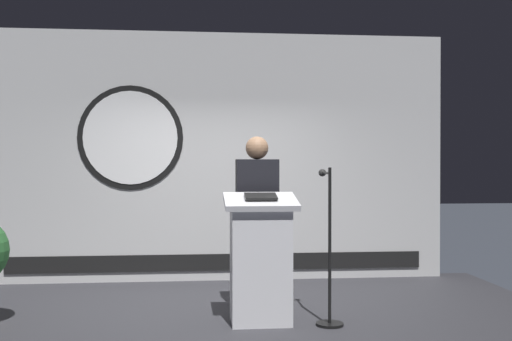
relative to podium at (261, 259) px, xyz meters
The scene contains 5 objects.
stage_platform 0.80m from the podium, 143.16° to the left, with size 6.40×4.00×0.30m, color #333338.
banner_display 2.29m from the podium, 98.92° to the left, with size 5.54×0.12×2.99m.
podium is the anchor object (origin of this frame).
speaker_person 0.56m from the podium, 87.88° to the left, with size 0.40×0.26×1.67m.
microphone_stand 0.60m from the podium, 10.25° to the right, with size 0.24×0.47×1.37m.
Camera 1 is at (-0.28, -5.61, 1.70)m, focal length 43.25 mm.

